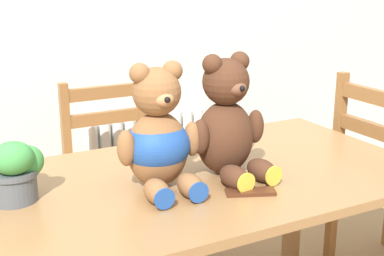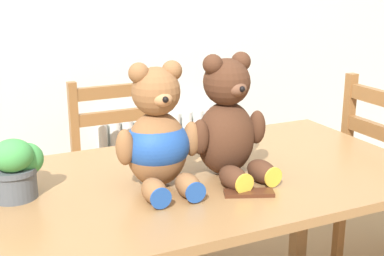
{
  "view_description": "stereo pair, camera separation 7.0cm",
  "coord_description": "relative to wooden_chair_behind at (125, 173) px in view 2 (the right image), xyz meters",
  "views": [
    {
      "loc": [
        -0.81,
        -1.03,
        1.36
      ],
      "look_at": [
        -0.05,
        0.4,
        0.89
      ],
      "focal_mm": 50.0,
      "sensor_mm": 36.0,
      "label": 1
    },
    {
      "loc": [
        -0.75,
        -1.06,
        1.36
      ],
      "look_at": [
        -0.05,
        0.4,
        0.89
      ],
      "focal_mm": 50.0,
      "sensor_mm": 36.0,
      "label": 2
    }
  ],
  "objects": [
    {
      "name": "radiator",
      "position": [
        0.35,
        0.45,
        -0.19
      ],
      "size": [
        0.72,
        0.1,
        0.59
      ],
      "color": "silver",
      "rests_on": "ground_plane"
    },
    {
      "name": "dining_table",
      "position": [
        0.02,
        -0.79,
        0.18
      ],
      "size": [
        1.48,
        0.84,
        0.72
      ],
      "color": "olive",
      "rests_on": "ground_plane"
    },
    {
      "name": "wooden_chair_behind",
      "position": [
        0.0,
        0.0,
        0.0
      ],
      "size": [
        0.42,
        0.45,
        0.88
      ],
      "rotation": [
        0.0,
        0.0,
        3.14
      ],
      "color": "brown",
      "rests_on": "ground_plane"
    },
    {
      "name": "teddy_bear_left",
      "position": [
        -0.15,
        -0.82,
        0.42
      ],
      "size": [
        0.27,
        0.28,
        0.39
      ],
      "rotation": [
        0.0,
        0.0,
        3.1
      ],
      "color": "brown",
      "rests_on": "dining_table"
    },
    {
      "name": "teddy_bear_right",
      "position": [
        0.09,
        -0.82,
        0.44
      ],
      "size": [
        0.28,
        0.29,
        0.4
      ],
      "rotation": [
        0.0,
        0.0,
        3.23
      ],
      "color": "#472819",
      "rests_on": "dining_table"
    },
    {
      "name": "potted_plant",
      "position": [
        -0.57,
        -0.72,
        0.37
      ],
      "size": [
        0.17,
        0.18,
        0.19
      ],
      "color": "#4C5156",
      "rests_on": "dining_table"
    },
    {
      "name": "chocolate_bar",
      "position": [
        0.07,
        -1.0,
        0.27
      ],
      "size": [
        0.16,
        0.1,
        0.01
      ],
      "primitive_type": "cube",
      "rotation": [
        0.0,
        0.0,
        -0.39
      ],
      "color": "#472314",
      "rests_on": "dining_table"
    }
  ]
}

